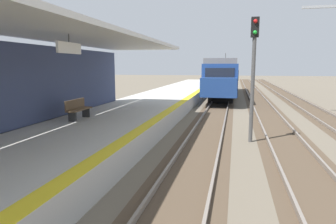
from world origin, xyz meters
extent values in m
cube|color=#B7B5AD|center=(-2.50, 16.00, 0.45)|extent=(5.00, 80.00, 0.90)
cube|color=yellow|center=(-0.25, 16.00, 0.90)|extent=(0.50, 80.00, 0.01)
cube|color=silver|center=(-2.60, 10.81, 4.35)|extent=(4.40, 24.00, 0.16)
cube|color=white|center=(-2.20, 12.81, 3.82)|extent=(0.08, 1.40, 0.36)
cylinder|color=#333333|center=(-2.20, 12.81, 4.14)|extent=(0.03, 0.03, 0.27)
cube|color=#4C3D2D|center=(1.90, 20.00, 0.00)|extent=(2.34, 120.00, 0.01)
cube|color=slate|center=(1.18, 20.00, 0.08)|extent=(0.08, 120.00, 0.15)
cube|color=slate|center=(2.62, 20.00, 0.08)|extent=(0.08, 120.00, 0.15)
cube|color=#4C3D2D|center=(5.30, 20.00, 0.00)|extent=(2.34, 120.00, 0.01)
cube|color=slate|center=(4.58, 20.00, 0.08)|extent=(0.08, 120.00, 0.15)
cube|color=slate|center=(6.02, 20.00, 0.08)|extent=(0.08, 120.00, 0.15)
cube|color=slate|center=(7.98, 20.00, 0.08)|extent=(0.08, 120.00, 0.15)
cube|color=navy|center=(1.90, 37.14, 2.07)|extent=(2.90, 18.00, 2.70)
cube|color=slate|center=(1.90, 37.14, 3.64)|extent=(2.67, 18.00, 0.44)
cube|color=black|center=(1.90, 28.12, 2.48)|extent=(2.32, 0.06, 1.21)
cube|color=navy|center=(1.90, 27.34, 1.60)|extent=(2.78, 1.60, 1.49)
cube|color=black|center=(3.36, 37.14, 2.48)|extent=(0.04, 15.84, 0.86)
cylinder|color=#333333|center=(1.90, 40.74, 4.31)|extent=(0.06, 0.06, 0.90)
cube|color=black|center=(1.90, 31.29, 0.36)|extent=(2.17, 2.20, 0.72)
cube|color=black|center=(1.90, 42.99, 0.36)|extent=(2.17, 2.20, 0.72)
cylinder|color=#4C4C4C|center=(3.85, 16.82, 2.20)|extent=(0.16, 0.16, 4.40)
cube|color=black|center=(3.85, 16.82, 4.80)|extent=(0.32, 0.24, 0.80)
sphere|color=red|center=(3.85, 16.68, 5.02)|extent=(0.16, 0.16, 0.16)
sphere|color=green|center=(3.85, 16.68, 4.58)|extent=(0.16, 0.16, 0.16)
cube|color=brown|center=(-3.55, 15.68, 1.34)|extent=(0.44, 1.60, 0.06)
cube|color=brown|center=(-3.75, 15.68, 1.58)|extent=(0.06, 1.60, 0.40)
cube|color=#333333|center=(-3.55, 15.08, 1.12)|extent=(0.36, 0.08, 0.44)
cube|color=#333333|center=(-3.55, 16.28, 1.12)|extent=(0.36, 0.08, 0.44)
camera|label=1|loc=(3.14, 3.76, 3.24)|focal=32.06mm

